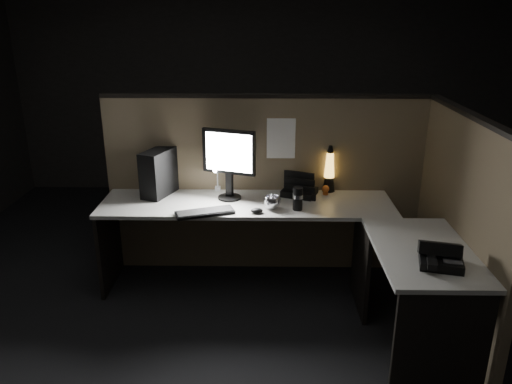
{
  "coord_description": "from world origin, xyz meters",
  "views": [
    {
      "loc": [
        -0.02,
        -3.07,
        2.15
      ],
      "look_at": [
        -0.07,
        0.35,
        0.91
      ],
      "focal_mm": 35.0,
      "sensor_mm": 36.0,
      "label": 1
    }
  ],
  "objects_px": {
    "keyboard": "(205,213)",
    "lava_lamp": "(329,173)",
    "desk_phone": "(440,256)",
    "monitor": "(229,158)",
    "pc_tower": "(159,172)"
  },
  "relations": [
    {
      "from": "desk_phone",
      "to": "monitor",
      "type": "bearing_deg",
      "value": 153.93
    },
    {
      "from": "desk_phone",
      "to": "keyboard",
      "type": "bearing_deg",
      "value": 166.67
    },
    {
      "from": "keyboard",
      "to": "monitor",
      "type": "bearing_deg",
      "value": 45.55
    },
    {
      "from": "pc_tower",
      "to": "desk_phone",
      "type": "bearing_deg",
      "value": -10.89
    },
    {
      "from": "lava_lamp",
      "to": "desk_phone",
      "type": "xyz_separation_m",
      "value": [
        0.5,
        -1.29,
        -0.11
      ]
    },
    {
      "from": "monitor",
      "to": "lava_lamp",
      "type": "xyz_separation_m",
      "value": [
        0.82,
        0.18,
        -0.18
      ]
    },
    {
      "from": "monitor",
      "to": "keyboard",
      "type": "relative_size",
      "value": 1.29
    },
    {
      "from": "lava_lamp",
      "to": "desk_phone",
      "type": "distance_m",
      "value": 1.39
    },
    {
      "from": "keyboard",
      "to": "desk_phone",
      "type": "relative_size",
      "value": 1.51
    },
    {
      "from": "keyboard",
      "to": "desk_phone",
      "type": "xyz_separation_m",
      "value": [
        1.48,
        -0.76,
        0.04
      ]
    },
    {
      "from": "keyboard",
      "to": "desk_phone",
      "type": "distance_m",
      "value": 1.67
    },
    {
      "from": "pc_tower",
      "to": "desk_phone",
      "type": "relative_size",
      "value": 1.3
    },
    {
      "from": "lava_lamp",
      "to": "desk_phone",
      "type": "bearing_deg",
      "value": -68.69
    },
    {
      "from": "desk_phone",
      "to": "lava_lamp",
      "type": "bearing_deg",
      "value": 125.27
    },
    {
      "from": "keyboard",
      "to": "lava_lamp",
      "type": "height_order",
      "value": "lava_lamp"
    }
  ]
}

